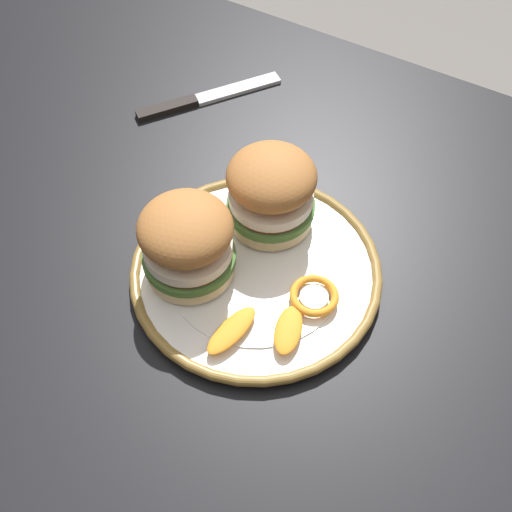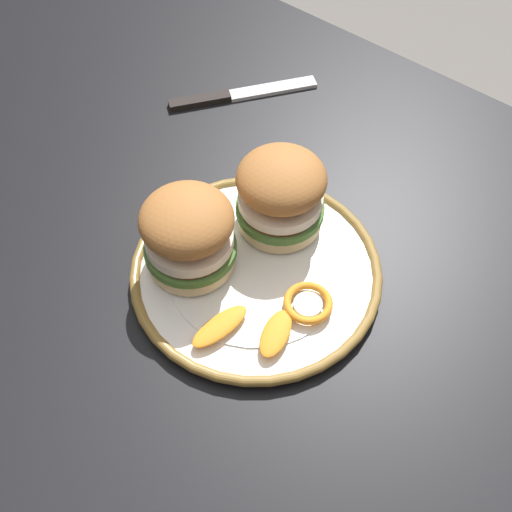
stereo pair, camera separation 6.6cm
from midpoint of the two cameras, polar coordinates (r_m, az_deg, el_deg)
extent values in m
plane|color=slate|center=(1.43, -0.42, -18.71)|extent=(8.00, 8.00, 0.00)
cube|color=black|center=(0.77, -0.75, -2.49)|extent=(1.36, 0.98, 0.03)
cube|color=black|center=(1.55, -8.42, 12.49)|extent=(0.06, 0.06, 0.71)
cylinder|color=white|center=(0.75, 2.51, -1.68)|extent=(0.27, 0.27, 0.01)
torus|color=olive|center=(0.75, 2.52, -1.42)|extent=(0.29, 0.29, 0.01)
cylinder|color=white|center=(0.75, 2.53, -1.37)|extent=(0.21, 0.21, 0.00)
cylinder|color=beige|center=(0.74, -3.20, -0.09)|extent=(0.10, 0.10, 0.02)
cylinder|color=#477033|center=(0.73, -3.25, 0.55)|extent=(0.11, 0.11, 0.01)
cylinder|color=#BC3828|center=(0.73, -3.28, 0.93)|extent=(0.09, 0.09, 0.01)
cylinder|color=silver|center=(0.72, -3.32, 1.41)|extent=(0.10, 0.10, 0.01)
ellipsoid|color=#A36633|center=(0.69, -3.45, 3.07)|extent=(0.13, 0.13, 0.05)
cylinder|color=beige|center=(0.78, 4.53, 3.42)|extent=(0.10, 0.10, 0.02)
cylinder|color=#477033|center=(0.77, 4.60, 4.08)|extent=(0.11, 0.11, 0.01)
cylinder|color=#BC3828|center=(0.76, 4.64, 4.47)|extent=(0.09, 0.09, 0.01)
cylinder|color=silver|center=(0.76, 4.69, 4.96)|extent=(0.10, 0.10, 0.01)
ellipsoid|color=#A36633|center=(0.73, 4.86, 6.66)|extent=(0.15, 0.15, 0.05)
torus|color=orange|center=(0.72, 7.26, -4.31)|extent=(0.08, 0.08, 0.01)
cylinder|color=#F4E5C6|center=(0.72, 7.24, -4.43)|extent=(0.03, 0.03, 0.00)
ellipsoid|color=orange|center=(0.70, -0.50, -6.40)|extent=(0.04, 0.08, 0.01)
ellipsoid|color=orange|center=(0.69, 4.50, -7.01)|extent=(0.05, 0.07, 0.01)
cube|color=silver|center=(0.98, 3.49, 14.42)|extent=(0.09, 0.12, 0.01)
cube|color=black|center=(0.96, -2.97, 13.35)|extent=(0.07, 0.08, 0.01)
camera|label=1|loc=(0.03, -87.39, 3.59)|focal=45.35mm
camera|label=2|loc=(0.03, 92.61, -3.59)|focal=45.35mm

